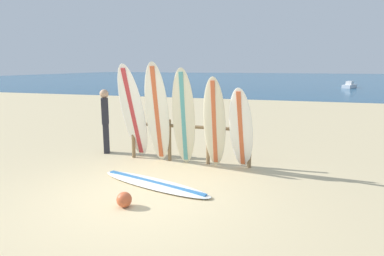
# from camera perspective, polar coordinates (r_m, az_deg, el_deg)

# --- Properties ---
(ground_plane) EXTENTS (120.00, 120.00, 0.00)m
(ground_plane) POSITION_cam_1_polar(r_m,az_deg,el_deg) (6.23, -8.86, -11.63)
(ground_plane) COLOR #D3BC8C
(ocean_water) EXTENTS (120.00, 80.00, 0.01)m
(ocean_water) POSITION_cam_1_polar(r_m,az_deg,el_deg) (63.27, 14.69, 8.26)
(ocean_water) COLOR navy
(ocean_water) RESTS_ON ground
(surfboard_rack) EXTENTS (3.08, 0.09, 1.04)m
(surfboard_rack) POSITION_cam_1_polar(r_m,az_deg,el_deg) (8.09, -0.62, -1.39)
(surfboard_rack) COLOR olive
(surfboard_rack) RESTS_ON ground
(surfboard_leaning_far_left) EXTENTS (0.65, 1.14, 2.41)m
(surfboard_leaning_far_left) POSITION_cam_1_polar(r_m,az_deg,el_deg) (8.25, -10.06, 2.54)
(surfboard_leaning_far_left) COLOR white
(surfboard_leaning_far_left) RESTS_ON ground
(surfboard_leaning_left) EXTENTS (0.64, 0.83, 2.45)m
(surfboard_leaning_left) POSITION_cam_1_polar(r_m,az_deg,el_deg) (7.91, -5.98, 2.45)
(surfboard_leaning_left) COLOR white
(surfboard_leaning_left) RESTS_ON ground
(surfboard_leaning_center_left) EXTENTS (0.60, 0.69, 2.32)m
(surfboard_leaning_center_left) POSITION_cam_1_polar(r_m,az_deg,el_deg) (7.68, -1.44, 1.76)
(surfboard_leaning_center_left) COLOR beige
(surfboard_leaning_center_left) RESTS_ON ground
(surfboard_leaning_center) EXTENTS (0.52, 0.55, 2.13)m
(surfboard_leaning_center) POSITION_cam_1_polar(r_m,az_deg,el_deg) (7.57, 3.87, 0.88)
(surfboard_leaning_center) COLOR beige
(surfboard_leaning_center) RESTS_ON ground
(surfboard_leaning_center_right) EXTENTS (0.59, 0.81, 1.91)m
(surfboard_leaning_center_right) POSITION_cam_1_polar(r_m,az_deg,el_deg) (7.44, 8.40, -0.23)
(surfboard_leaning_center_right) COLOR white
(surfboard_leaning_center_right) RESTS_ON ground
(surfboard_lying_on_sand) EXTENTS (2.69, 1.31, 0.08)m
(surfboard_lying_on_sand) POSITION_cam_1_polar(r_m,az_deg,el_deg) (6.75, -6.48, -9.45)
(surfboard_lying_on_sand) COLOR white
(surfboard_lying_on_sand) RESTS_ON ground
(beachgoer_standing) EXTENTS (0.29, 0.33, 1.73)m
(beachgoer_standing) POSITION_cam_1_polar(r_m,az_deg,el_deg) (9.21, -14.65, 1.61)
(beachgoer_standing) COLOR #26262D
(beachgoer_standing) RESTS_ON ground
(small_boat_offshore) EXTENTS (1.78, 2.79, 0.71)m
(small_boat_offshore) POSITION_cam_1_polar(r_m,az_deg,el_deg) (38.69, 25.40, 6.60)
(small_boat_offshore) COLOR silver
(small_boat_offshore) RESTS_ON ocean_water
(beach_ball) EXTENTS (0.26, 0.26, 0.26)m
(beach_ball) POSITION_cam_1_polar(r_m,az_deg,el_deg) (5.83, -11.55, -11.94)
(beach_ball) COLOR #CC5933
(beach_ball) RESTS_ON ground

